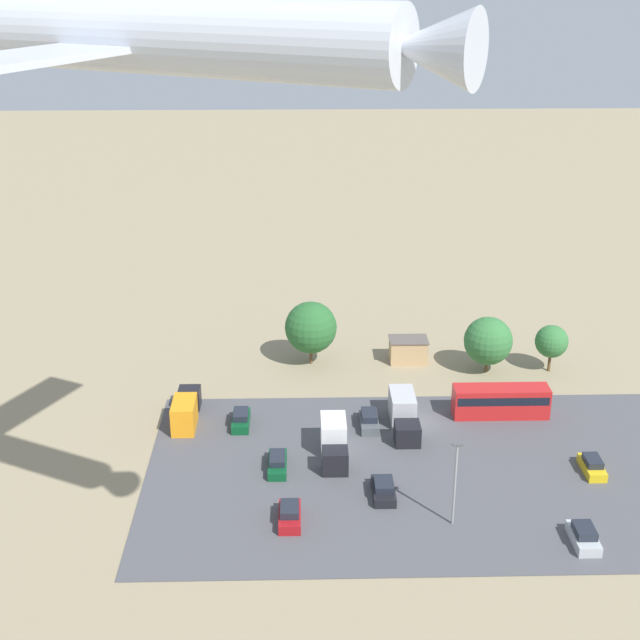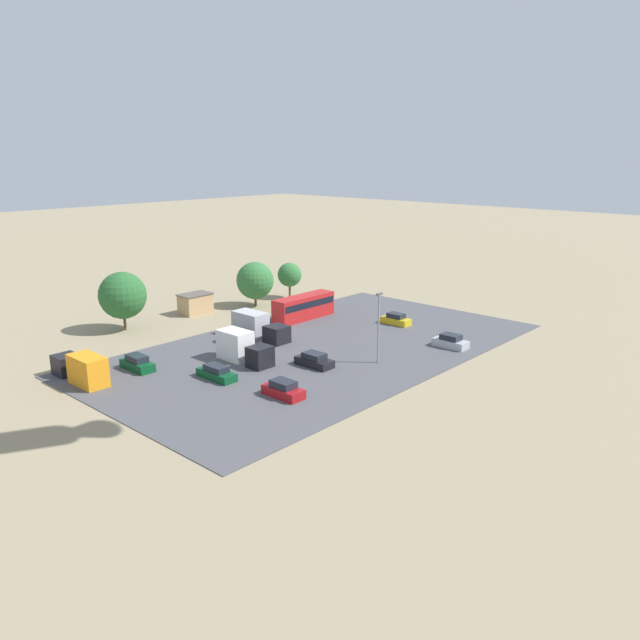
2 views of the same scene
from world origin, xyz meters
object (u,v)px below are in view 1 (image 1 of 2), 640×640
shed_building (408,350)px  parked_truck_1 (186,410)px  bus (501,400)px  parked_car_6 (290,515)px  parked_car_5 (369,420)px  parked_car_3 (592,466)px  parked_car_1 (584,536)px  parked_truck_0 (404,414)px  parked_truck_2 (334,442)px  parked_car_0 (383,489)px  airplane (140,35)px  parked_car_2 (277,463)px  parked_car_4 (241,419)px

shed_building → parked_truck_1: size_ratio=0.58×
bus → parked_car_6: bus is taller
parked_car_5 → parked_car_3: bearing=155.7°
parked_car_1 → parked_truck_0: bearing=-57.6°
parked_truck_1 → parked_car_6: bearing=-58.6°
parked_car_6 → parked_truck_2: 11.63m
shed_building → parked_truck_2: size_ratio=0.65×
parked_car_0 → airplane: bearing=-129.5°
bus → parked_car_6: (22.11, 18.47, -1.11)m
bus → parked_car_1: (-2.28, 22.10, -1.11)m
parked_truck_0 → parked_truck_2: 9.32m
bus → parked_car_0: 20.11m
parked_car_6 → parked_truck_1: 21.01m
parked_car_2 → parked_car_4: (3.95, -8.49, 0.07)m
parked_car_0 → parked_car_1: 17.60m
bus → parked_car_0: bearing=-42.9°
parked_car_0 → parked_car_1: parked_car_1 is taller
parked_car_1 → airplane: airplane is taller
parked_truck_1 → parked_truck_2: 16.74m
parked_car_4 → parked_truck_2: (-9.39, 6.22, 0.85)m
airplane → parked_car_2: bearing=-167.0°
parked_car_2 → parked_car_3: bearing=-2.5°
shed_building → airplane: bearing=66.0°
parked_car_5 → parked_truck_2: (3.87, 5.67, 0.83)m
parked_car_5 → airplane: (15.32, 31.68, 40.73)m
parked_truck_1 → parked_truck_2: size_ratio=1.13×
parked_car_0 → parked_truck_1: parked_truck_1 is taller
airplane → shed_building: bearing=-176.8°
parked_car_1 → parked_truck_0: size_ratio=0.49×
parked_car_1 → shed_building: bearing=-73.8°
parked_truck_2 → parked_car_3: bearing=171.7°
bus → parked_car_2: size_ratio=2.14×
parked_car_5 → airplane: airplane is taller
parked_car_6 → parked_car_3: bearing=-165.7°
parked_car_3 → parked_car_5: (20.38, -9.22, 0.06)m
parked_car_5 → parked_car_2: bearing=40.5°
parked_car_6 → shed_building: bearing=-113.3°
parked_truck_0 → parked_truck_1: size_ratio=1.04×
airplane → parked_truck_2: bearing=-176.6°
parked_truck_2 → airplane: 48.98m
parked_car_2 → parked_car_4: parked_car_4 is taller
shed_building → parked_car_2: 28.22m
parked_car_0 → parked_car_4: 18.99m
parked_car_1 → parked_car_2: size_ratio=0.88×
parked_car_5 → parked_car_6: parked_car_5 is taller
parked_car_4 → parked_car_6: (-5.17, 17.03, -0.00)m
bus → parked_car_4: (27.28, 1.44, -1.10)m
parked_truck_1 → airplane: 52.10m
parked_car_3 → parked_truck_0: (16.83, -9.18, 0.77)m
parked_car_5 → parked_truck_2: size_ratio=0.64×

